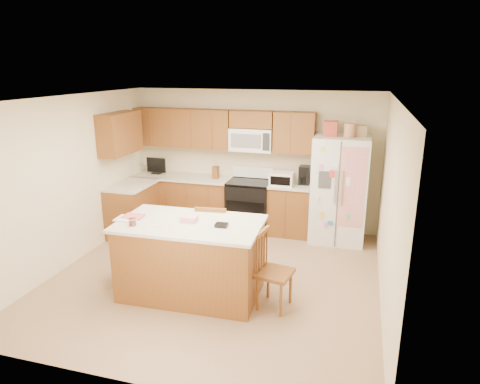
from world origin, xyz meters
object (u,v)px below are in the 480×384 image
(windsor_chair_back, at_px, (214,242))
(island, at_px, (191,258))
(stove, at_px, (250,205))
(refrigerator, at_px, (339,188))
(windsor_chair_right, at_px, (273,272))
(windsor_chair_left, at_px, (130,250))

(windsor_chair_back, bearing_deg, island, -99.10)
(stove, distance_m, refrigerator, 1.63)
(stove, height_order, windsor_chair_right, stove)
(island, xyz_separation_m, windsor_chair_left, (-0.92, 0.07, -0.03))
(stove, xyz_separation_m, windsor_chair_left, (-1.07, -2.39, -0.00))
(windsor_chair_left, distance_m, windsor_chair_back, 1.16)
(windsor_chair_right, bearing_deg, windsor_chair_back, 147.18)
(stove, relative_size, refrigerator, 0.55)
(refrigerator, relative_size, windsor_chair_right, 2.06)
(windsor_chair_left, distance_m, windsor_chair_right, 2.01)
(island, xyz_separation_m, windsor_chair_back, (0.10, 0.61, -0.01))
(island, height_order, windsor_chair_left, island)
(island, bearing_deg, windsor_chair_left, 175.87)
(island, distance_m, windsor_chair_left, 0.93)
(refrigerator, bearing_deg, island, -125.73)
(refrigerator, height_order, island, refrigerator)
(refrigerator, xyz_separation_m, windsor_chair_left, (-2.64, -2.32, -0.45))
(refrigerator, distance_m, windsor_chair_left, 3.55)
(island, bearing_deg, stove, 86.53)
(refrigerator, bearing_deg, stove, 177.70)
(windsor_chair_back, height_order, windsor_chair_right, windsor_chair_back)
(windsor_chair_left, xyz_separation_m, windsor_chair_back, (1.02, 0.54, 0.03))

